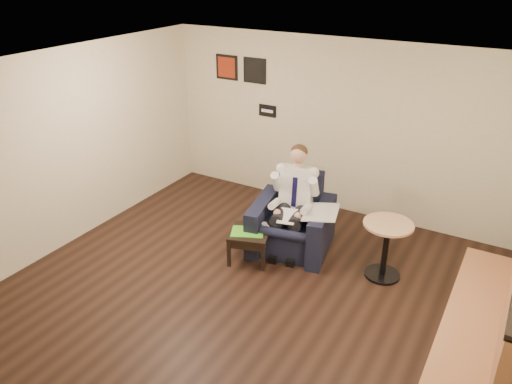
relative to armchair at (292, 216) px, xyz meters
The scene contains 17 objects.
ground 1.56m from the armchair, 87.64° to the right, with size 6.00×6.00×0.00m, color black.
wall_back 1.77m from the armchair, 87.75° to the left, with size 6.00×0.02×2.80m, color #F0E7C4.
wall_left 3.40m from the armchair, 153.48° to the right, with size 0.02×6.00×2.80m, color #F0E7C4.
ceiling 2.71m from the armchair, 87.64° to the right, with size 6.00×6.00×0.02m, color white.
seating_sign 2.19m from the armchair, 129.23° to the left, with size 0.32×0.02×0.20m, color black.
art_print_left 3.02m from the armchair, 143.34° to the left, with size 0.42×0.03×0.42m, color #9F2C13.
art_print_right 2.68m from the armchair, 134.46° to the left, with size 0.42×0.03×0.42m, color black.
armchair is the anchor object (origin of this frame).
seated_man 0.24m from the armchair, 79.09° to the right, with size 0.68×1.03×1.44m, color silver, non-canonical shape.
lap_papers 0.28m from the armchair, 79.09° to the right, with size 0.24×0.34×0.01m, color white.
newspaper 0.49m from the armchair, ahead, with size 0.46×0.57×0.01m, color silver.
side_table 0.74m from the armchair, 122.75° to the right, with size 0.54×0.54×0.44m, color black.
green_folder 0.71m from the armchair, 123.08° to the right, with size 0.44×0.31×0.01m, color #55D82B.
coffee_mug 0.46m from the armchair, 119.75° to the right, with size 0.08×0.08×0.09m, color white.
smartphone 0.55m from the armchair, 132.08° to the right, with size 0.14×0.07×0.01m, color black.
banquette 2.86m from the armchair, 21.51° to the right, with size 0.69×2.89×1.48m, color #9F633D.
cafe_table 1.39m from the armchair, ahead, with size 0.64×0.64×0.80m, color tan.
Camera 1 is at (2.62, -4.23, 3.90)m, focal length 35.00 mm.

